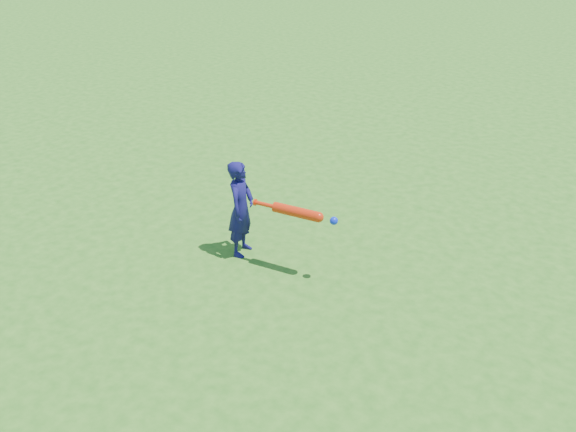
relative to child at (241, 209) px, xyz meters
name	(u,v)px	position (x,y,z in m)	size (l,w,h in m)	color
ground	(188,270)	(-0.23, -0.54, -0.48)	(80.00, 80.00, 0.00)	#296718
child	(241,209)	(0.00, 0.00, 0.00)	(0.35, 0.23, 0.95)	#14104E
bat_swing	(300,213)	(0.65, 0.02, 0.13)	(0.83, 0.15, 0.09)	red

